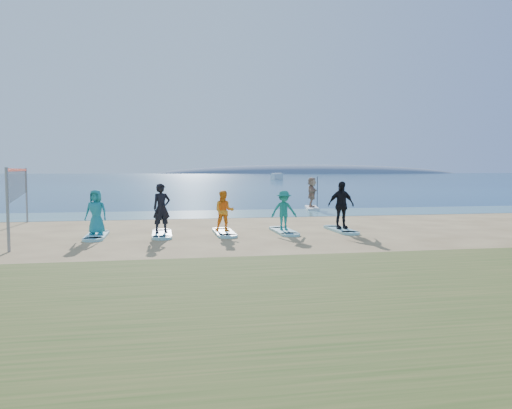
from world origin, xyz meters
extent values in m
plane|color=tan|center=(0.00, 0.00, 0.00)|extent=(600.00, 600.00, 0.00)
plane|color=teal|center=(0.00, 10.50, 0.01)|extent=(600.00, 600.00, 0.00)
plane|color=navy|center=(0.00, 160.00, 0.01)|extent=(600.00, 600.00, 0.00)
ellipsoid|color=slate|center=(95.00, 300.00, 0.00)|extent=(220.00, 56.00, 18.00)
cylinder|color=gray|center=(-8.36, -0.94, 1.25)|extent=(0.09, 0.09, 2.50)
cylinder|color=gray|center=(-10.03, 7.90, 1.25)|extent=(0.09, 0.09, 2.50)
cube|color=black|center=(-9.19, 3.48, 1.90)|extent=(1.70, 8.85, 1.00)
cube|color=red|center=(-9.19, 3.48, 2.42)|extent=(1.73, 8.85, 0.10)
cube|color=silver|center=(5.27, 13.06, 0.06)|extent=(1.34, 3.08, 0.12)
imported|color=tan|center=(5.27, 13.06, 1.04)|extent=(1.10, 1.79, 1.84)
cube|color=silver|center=(23.57, 101.05, 0.00)|extent=(2.13, 5.35, 1.60)
cube|color=#8ED7DC|center=(-6.24, 2.03, 0.04)|extent=(0.70, 2.20, 0.09)
imported|color=teal|center=(-6.24, 2.03, 0.90)|extent=(0.90, 0.70, 1.62)
cube|color=#8ED7DC|center=(-3.91, 2.03, 0.04)|extent=(0.70, 2.20, 0.09)
imported|color=black|center=(-3.91, 2.03, 1.00)|extent=(0.78, 0.64, 1.83)
cube|color=#8ED7DC|center=(-1.58, 2.03, 0.04)|extent=(0.70, 2.20, 0.09)
imported|color=orange|center=(-1.58, 2.03, 0.87)|extent=(0.83, 0.69, 1.55)
cube|color=#8ED7DC|center=(0.74, 2.03, 0.04)|extent=(0.70, 2.20, 0.09)
imported|color=#1A8170|center=(0.74, 2.03, 0.86)|extent=(1.00, 0.59, 1.54)
cube|color=#8ED7DC|center=(3.07, 2.03, 0.04)|extent=(0.70, 2.20, 0.09)
imported|color=black|center=(3.07, 2.03, 1.03)|extent=(1.14, 0.57, 1.88)
camera|label=1|loc=(-3.91, -16.64, 2.43)|focal=35.00mm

